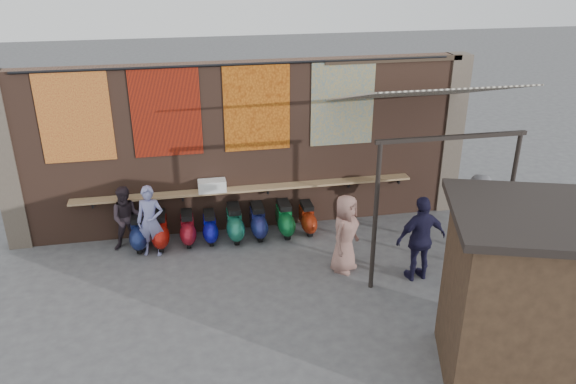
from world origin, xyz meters
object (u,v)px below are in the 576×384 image
object	(u,v)px
scooter_stool_2	(188,228)
shopper_tan	(345,234)
scooter_stool_0	(139,232)
scooter_stool_4	(235,223)
diner_left	(150,221)
shopper_grey	(477,212)
scooter_stool_1	(160,230)
scooter_stool_5	(258,221)
scooter_stool_6	(285,219)
scooter_stool_7	(307,218)
diner_right	(127,218)
shopper_navy	(421,239)
scooter_stool_3	(210,227)
shelf_box	(212,186)
market_stall	(539,304)

from	to	relation	value
scooter_stool_2	shopper_tan	bearing A→B (deg)	-29.98
scooter_stool_0	scooter_stool_4	xyz separation A→B (m)	(2.18, -0.02, 0.01)
diner_left	shopper_tan	xyz separation A→B (m)	(3.98, -1.47, 0.04)
diner_left	shopper_grey	xyz separation A→B (m)	(7.13, -1.14, 0.08)
scooter_stool_1	diner_left	size ratio (longest dim) A/B	0.51
scooter_stool_5	shopper_grey	distance (m)	4.96
scooter_stool_0	shopper_grey	bearing A→B (deg)	-11.43
shopper_grey	shopper_tan	xyz separation A→B (m)	(-3.14, -0.33, -0.04)
scooter_stool_2	scooter_stool_6	distance (m)	2.27
scooter_stool_0	scooter_stool_7	xyz separation A→B (m)	(3.92, 0.01, -0.03)
scooter_stool_1	scooter_stool_0	bearing A→B (deg)	176.66
scooter_stool_1	scooter_stool_4	xyz separation A→B (m)	(1.70, 0.01, 0.01)
diner_right	shopper_navy	distance (m)	6.39
scooter_stool_3	scooter_stool_2	bearing A→B (deg)	178.79
shopper_tan	scooter_stool_4	bearing A→B (deg)	92.36
shelf_box	shopper_tan	size ratio (longest dim) A/B	0.37
scooter_stool_5	scooter_stool_3	bearing A→B (deg)	-179.67
scooter_stool_4	diner_left	size ratio (longest dim) A/B	0.52
scooter_stool_5	market_stall	world-z (taller)	market_stall
scooter_stool_2	scooter_stool_3	distance (m)	0.51
shopper_grey	scooter_stool_1	bearing A→B (deg)	21.00
scooter_stool_3	scooter_stool_5	world-z (taller)	scooter_stool_5
shelf_box	diner_right	xyz separation A→B (m)	(-1.93, -0.30, -0.51)
shelf_box	scooter_stool_6	size ratio (longest dim) A/B	0.77
scooter_stool_4	shopper_tan	world-z (taller)	shopper_tan
shopper_navy	scooter_stool_2	bearing A→B (deg)	-33.87
shelf_box	shopper_grey	bearing A→B (deg)	-17.55
scooter_stool_1	market_stall	world-z (taller)	market_stall
scooter_stool_5	scooter_stool_7	world-z (taller)	scooter_stool_5
shopper_navy	market_stall	bearing A→B (deg)	93.47
scooter_stool_4	market_stall	distance (m)	6.90
scooter_stool_5	shopper_navy	xyz separation A→B (m)	(2.96, -2.46, 0.53)
scooter_stool_0	market_stall	size ratio (longest dim) A/B	0.30
shelf_box	scooter_stool_3	size ratio (longest dim) A/B	0.87
scooter_stool_7	diner_right	world-z (taller)	diner_right
scooter_stool_2	scooter_stool_3	world-z (taller)	scooter_stool_2
scooter_stool_3	scooter_stool_7	world-z (taller)	scooter_stool_7
scooter_stool_0	diner_right	size ratio (longest dim) A/B	0.55
scooter_stool_4	scooter_stool_6	xyz separation A→B (m)	(1.19, 0.01, -0.01)
shelf_box	shopper_tan	distance (m)	3.37
scooter_stool_3	diner_right	xyz separation A→B (m)	(-1.81, 0.00, 0.40)
scooter_stool_0	diner_left	distance (m)	0.63
scooter_stool_2	shopper_tan	size ratio (longest dim) A/B	0.45
scooter_stool_6	shopper_grey	xyz separation A→B (m)	(4.07, -1.49, 0.50)
diner_left	shopper_grey	size ratio (longest dim) A/B	0.91
shopper_navy	scooter_stool_3	bearing A→B (deg)	-36.65
shelf_box	shopper_navy	world-z (taller)	shopper_navy
shopper_grey	market_stall	distance (m)	4.26
scooter_stool_1	scooter_stool_7	bearing A→B (deg)	0.62
scooter_stool_7	diner_right	xyz separation A→B (m)	(-4.13, -0.01, 0.39)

